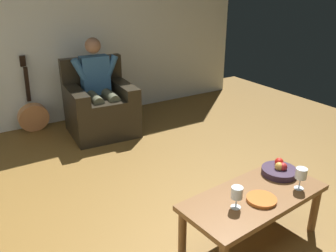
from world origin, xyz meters
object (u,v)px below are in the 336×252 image
at_px(armchair, 100,108).
at_px(fruit_bowl, 279,170).
at_px(decorative_dish, 262,199).
at_px(wine_glass_far, 237,194).
at_px(person_seated, 99,85).
at_px(wine_glass_near, 301,175).
at_px(coffee_table, 254,202).
at_px(guitar, 33,115).

distance_m(armchair, fruit_bowl, 2.57).
bearing_deg(decorative_dish, wine_glass_far, -9.89).
relative_size(armchair, person_seated, 0.78).
bearing_deg(wine_glass_near, person_seated, -80.07).
height_order(coffee_table, fruit_bowl, fruit_bowl).
relative_size(wine_glass_near, decorative_dish, 0.80).
bearing_deg(fruit_bowl, wine_glass_near, 79.39).
height_order(coffee_table, wine_glass_near, wine_glass_near).
bearing_deg(person_seated, fruit_bowl, 106.15).
bearing_deg(armchair, wine_glass_far, 92.57).
distance_m(person_seated, coffee_table, 2.63).
xyz_separation_m(wine_glass_near, decorative_dish, (0.35, -0.03, -0.11)).
relative_size(guitar, wine_glass_near, 5.87).
xyz_separation_m(armchair, wine_glass_near, (-0.48, 2.74, 0.21)).
distance_m(person_seated, wine_glass_far, 2.66).
height_order(wine_glass_near, wine_glass_far, wine_glass_near).
xyz_separation_m(armchair, coffee_table, (-0.14, 2.62, 0.03)).
distance_m(coffee_table, wine_glass_far, 0.28).
distance_m(guitar, wine_glass_near, 3.48).
xyz_separation_m(armchair, person_seated, (0.00, 0.01, 0.31)).
relative_size(armchair, wine_glass_near, 5.61).
bearing_deg(fruit_bowl, person_seated, -78.24).
relative_size(armchair, wine_glass_far, 5.92).
xyz_separation_m(armchair, guitar, (0.75, -0.50, -0.11)).
relative_size(coffee_table, decorative_dish, 5.42).
xyz_separation_m(person_seated, decorative_dish, (-0.12, 2.69, -0.21)).
bearing_deg(wine_glass_far, wine_glass_near, 172.82).
height_order(person_seated, guitar, person_seated).
bearing_deg(wine_glass_far, coffee_table, -168.77).
distance_m(wine_glass_near, decorative_dish, 0.37).
bearing_deg(fruit_bowl, armchair, -78.33).
distance_m(person_seated, decorative_dish, 2.70).
bearing_deg(wine_glass_near, coffee_table, -18.77).
relative_size(coffee_table, guitar, 1.16).
bearing_deg(fruit_bowl, decorative_dish, 26.08).
bearing_deg(guitar, armchair, 146.26).
bearing_deg(person_seated, armchair, -90.00).
height_order(guitar, decorative_dish, guitar).
bearing_deg(wine_glass_far, fruit_bowl, -165.36).
xyz_separation_m(guitar, wine_glass_far, (-0.67, 3.17, 0.31)).
xyz_separation_m(coffee_table, fruit_bowl, (-0.38, -0.11, 0.10)).
xyz_separation_m(person_seated, coffee_table, (-0.14, 2.61, -0.28)).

